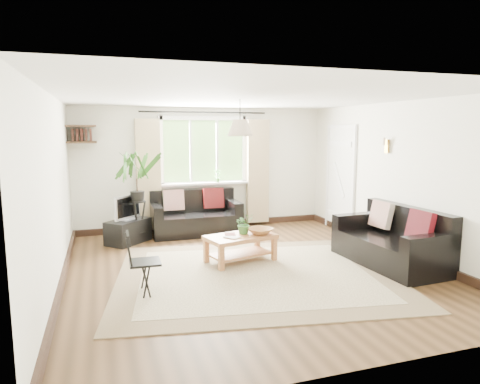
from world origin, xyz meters
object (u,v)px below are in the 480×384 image
object	(u,v)px
sofa_right	(390,238)
tv_stand	(128,231)
coffee_table	(240,249)
palm_stand	(137,197)
folding_chair	(145,263)
sofa_back	(196,214)

from	to	relation	value
sofa_right	tv_stand	world-z (taller)	sofa_right
coffee_table	palm_stand	distance (m)	2.21
coffee_table	folding_chair	world-z (taller)	folding_chair
palm_stand	sofa_back	bearing A→B (deg)	15.84
sofa_back	sofa_right	world-z (taller)	sofa_right
sofa_right	folding_chair	xyz separation A→B (m)	(-3.50, -0.06, -0.02)
folding_chair	coffee_table	bearing A→B (deg)	-58.88
coffee_table	tv_stand	bearing A→B (deg)	132.57
sofa_back	palm_stand	size ratio (longest dim) A/B	1.04
folding_chair	palm_stand	bearing A→B (deg)	-1.67
sofa_right	palm_stand	world-z (taller)	palm_stand
coffee_table	tv_stand	xyz separation A→B (m)	(-1.53, 1.66, -0.00)
palm_stand	folding_chair	distance (m)	2.53
tv_stand	folding_chair	world-z (taller)	folding_chair
tv_stand	palm_stand	xyz separation A→B (m)	(0.18, -0.02, 0.59)
sofa_right	palm_stand	size ratio (longest dim) A/B	1.07
sofa_back	sofa_right	size ratio (longest dim) A/B	0.97
sofa_right	palm_stand	xyz separation A→B (m)	(-3.38, 2.43, 0.40)
sofa_right	folding_chair	bearing A→B (deg)	-92.34
sofa_back	tv_stand	xyz separation A→B (m)	(-1.27, -0.29, -0.18)
sofa_back	sofa_right	distance (m)	3.57
coffee_table	tv_stand	distance (m)	2.26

